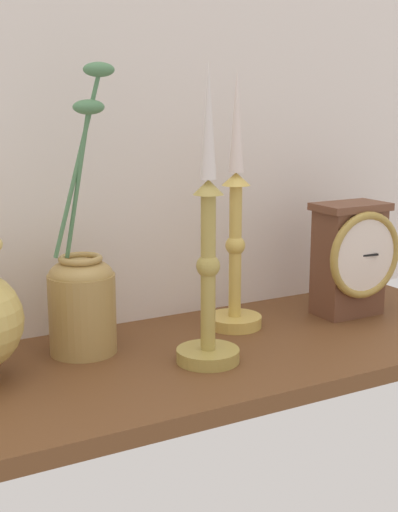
# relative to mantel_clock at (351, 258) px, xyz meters

# --- Properties ---
(ground_plane) EXTENTS (1.00, 0.36, 0.02)m
(ground_plane) POSITION_rel_mantel_clock_xyz_m (-0.31, -0.03, -0.11)
(ground_plane) COLOR brown
(back_wall) EXTENTS (1.20, 0.02, 0.65)m
(back_wall) POSITION_rel_mantel_clock_xyz_m (-0.31, 0.15, 0.23)
(back_wall) COLOR silver
(back_wall) RESTS_ON ground_plane
(mantel_clock) EXTENTS (0.14, 0.09, 0.19)m
(mantel_clock) POSITION_rel_mantel_clock_xyz_m (0.00, 0.00, 0.00)
(mantel_clock) COLOR brown
(mantel_clock) RESTS_ON ground_plane
(candlestick_tall_left) EXTENTS (0.09, 0.09, 0.40)m
(candlestick_tall_left) POSITION_rel_mantel_clock_xyz_m (-0.32, -0.08, 0.03)
(candlestick_tall_left) COLOR #AB9446
(candlestick_tall_left) RESTS_ON ground_plane
(candlestick_tall_center) EXTENTS (0.09, 0.09, 0.40)m
(candlestick_tall_center) POSITION_rel_mantel_clock_xyz_m (-0.20, 0.04, 0.04)
(candlestick_tall_center) COLOR gold
(candlestick_tall_center) RESTS_ON ground_plane
(brass_vase_jar) EXTENTS (0.10, 0.10, 0.40)m
(brass_vase_jar) POSITION_rel_mantel_clock_xyz_m (-0.45, 0.04, -0.01)
(brass_vase_jar) COLOR #A9874A
(brass_vase_jar) RESTS_ON ground_plane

